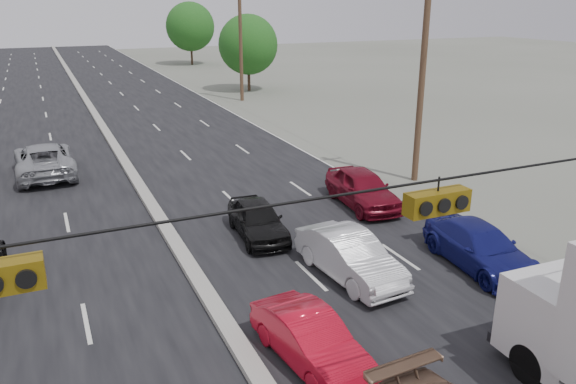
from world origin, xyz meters
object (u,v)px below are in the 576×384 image
utility_pole_right_b (422,74)px  queue_car_b (350,257)px  utility_pole_right_c (241,40)px  red_sedan (310,340)px  queue_car_d (480,247)px  oncoming_far (44,160)px  tree_right_mid (248,45)px  tree_right_far (190,27)px  queue_car_e (362,188)px  queue_car_a (258,220)px

utility_pole_right_b → queue_car_b: 11.86m
utility_pole_right_c → queue_car_b: (-8.02, -32.56, -4.39)m
utility_pole_right_b → utility_pole_right_c: size_ratio=1.00×
red_sedan → queue_car_d: queue_car_d is taller
utility_pole_right_b → oncoming_far: size_ratio=1.71×
tree_right_mid → oncoming_far: tree_right_mid is taller
tree_right_far → queue_car_d: (-7.25, -63.63, -4.27)m
utility_pole_right_c → queue_car_e: size_ratio=2.18×
tree_right_mid → queue_car_b: 39.17m
queue_car_d → oncoming_far: 21.01m
utility_pole_right_b → utility_pole_right_c: (0.00, 25.00, 0.00)m
utility_pole_right_b → queue_car_d: (-3.75, -8.63, -4.42)m
red_sedan → queue_car_e: 11.24m
utility_pole_right_c → queue_car_a: size_ratio=2.52×
queue_car_b → queue_car_d: bearing=-19.0°
utility_pole_right_b → tree_right_far: utility_pole_right_b is taller
utility_pole_right_b → queue_car_d: size_ratio=2.12×
utility_pole_right_b → queue_car_a: (-9.50, -3.38, -4.43)m
red_sedan → queue_car_a: 7.80m
queue_car_b → queue_car_d: (4.27, -1.07, -0.04)m
utility_pole_right_c → queue_car_e: bearing=-98.9°
oncoming_far → utility_pole_right_c: bearing=-135.7°
utility_pole_right_b → tree_right_mid: 30.11m
utility_pole_right_c → queue_car_a: 30.26m
tree_right_mid → utility_pole_right_c: bearing=-116.6°
tree_right_mid → utility_pole_right_b: bearing=-94.8°
tree_right_mid → queue_car_b: size_ratio=1.63×
utility_pole_right_b → queue_car_e: utility_pole_right_b is taller
queue_car_b → queue_car_e: queue_car_e is taller
red_sedan → queue_car_d: size_ratio=0.81×
tree_right_mid → tree_right_far: bearing=87.7°
utility_pole_right_c → queue_car_b: utility_pole_right_c is taller
tree_right_mid → red_sedan: (-13.60, -41.02, -3.71)m
tree_right_mid → queue_car_a: 35.66m
oncoming_far → red_sedan: bearing=104.0°
queue_car_b → queue_car_d: 4.40m
queue_car_b → queue_car_d: queue_car_b is taller
red_sedan → queue_car_d: bearing=11.2°
utility_pole_right_c → oncoming_far: bearing=-134.2°
utility_pole_right_b → queue_car_e: bearing=-153.7°
tree_right_mid → queue_car_a: tree_right_mid is taller
tree_right_far → queue_car_b: tree_right_far is taller
tree_right_mid → queue_car_b: (-10.52, -37.56, -3.61)m
utility_pole_right_b → tree_right_far: 55.11m
tree_right_mid → queue_car_e: tree_right_mid is taller
tree_right_mid → oncoming_far: bearing=-130.9°
queue_car_d → queue_car_b: bearing=170.9°
queue_car_a → queue_car_d: queue_car_d is taller
tree_right_far → queue_car_d: bearing=-96.5°
tree_right_far → utility_pole_right_b: bearing=-93.6°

